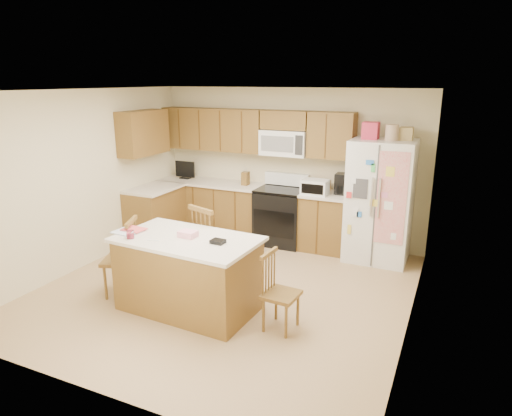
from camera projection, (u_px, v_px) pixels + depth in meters
The scene contains 9 objects.
ground at pixel (226, 289), 5.91m from camera, with size 4.50×4.50×0.00m, color #A77E5D.
room_shell at pixel (224, 181), 5.51m from camera, with size 4.60×4.60×2.52m.
cabinetry at pixel (224, 185), 7.62m from camera, with size 3.36×1.56×2.15m.
stove at pixel (281, 215), 7.47m from camera, with size 0.76×0.65×1.13m.
refrigerator at pixel (380, 200), 6.67m from camera, with size 0.90×0.79×2.04m.
island at pixel (188, 273), 5.30m from camera, with size 1.74×1.03×0.98m.
windsor_chair_left at pixel (123, 259), 5.68m from camera, with size 0.54×0.55×0.98m.
windsor_chair_back at pixel (212, 248), 5.93m from camera, with size 0.59×0.57×1.09m.
windsor_chair_right at pixel (279, 294), 4.89m from camera, with size 0.38×0.40×0.87m.
Camera 1 is at (2.58, -4.75, 2.63)m, focal length 32.00 mm.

